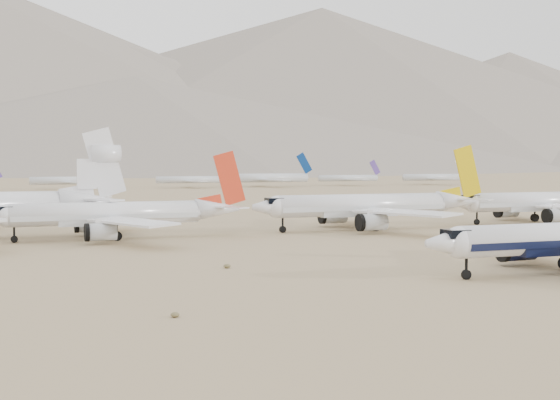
% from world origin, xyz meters
% --- Properties ---
extents(ground, '(7000.00, 7000.00, 0.00)m').
position_xyz_m(ground, '(0.00, 0.00, 0.00)').
color(ground, '#907553').
rests_on(ground, ground).
extents(row2_navy_widebody, '(47.19, 46.15, 16.79)m').
position_xyz_m(row2_navy_widebody, '(59.68, 61.11, 4.69)').
color(row2_navy_widebody, white).
rests_on(row2_navy_widebody, ground).
extents(row2_gold_tail, '(49.50, 48.41, 17.62)m').
position_xyz_m(row2_gold_tail, '(13.74, 58.74, 4.93)').
color(row2_gold_tail, white).
rests_on(row2_gold_tail, ground).
extents(row2_orange_tail, '(45.28, 44.29, 16.15)m').
position_xyz_m(row2_orange_tail, '(-38.17, 57.72, 4.53)').
color(row2_orange_tail, white).
rests_on(row2_orange_tail, ground).
extents(distant_storage_row, '(474.71, 50.84, 15.86)m').
position_xyz_m(distant_storage_row, '(-21.15, 300.67, 4.34)').
color(distant_storage_row, silver).
rests_on(distant_storage_row, ground).
extents(mountain_range, '(7354.00, 3024.00, 470.00)m').
position_xyz_m(mountain_range, '(70.18, 1648.01, 190.32)').
color(mountain_range, slate).
rests_on(mountain_range, ground).
extents(foothills, '(4637.50, 1395.00, 155.00)m').
position_xyz_m(foothills, '(526.68, 1100.00, 67.15)').
color(foothills, slate).
rests_on(foothills, ground).
extents(desert_scrub, '(219.83, 121.67, 0.63)m').
position_xyz_m(desert_scrub, '(-26.91, -24.06, 0.28)').
color(desert_scrub, brown).
rests_on(desert_scrub, ground).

